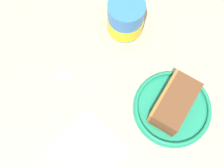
{
  "coord_description": "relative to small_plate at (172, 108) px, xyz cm",
  "views": [
    {
      "loc": [
        -24.72,
        3.25,
        68.82
      ],
      "look_at": [
        -3.38,
        9.03,
        3.0
      ],
      "focal_mm": 49.68,
      "sensor_mm": 36.0,
      "label": 1
    }
  ],
  "objects": [
    {
      "name": "tea_mug",
      "position": [
        17.49,
        15.55,
        3.55
      ],
      "size": [
        11.42,
        8.78,
        10.05
      ],
      "color": "#3372BF",
      "rests_on": "ground_plane"
    },
    {
      "name": "folded_napkin",
      "position": [
        -14.01,
        16.0,
        -0.54
      ],
      "size": [
        17.73,
        17.5,
        0.6
      ],
      "primitive_type": "cube",
      "rotation": [
        0.0,
        0.0,
        -0.47
      ],
      "color": "white",
      "rests_on": "ground_plane"
    },
    {
      "name": "small_plate",
      "position": [
        0.0,
        0.0,
        0.0
      ],
      "size": [
        17.94,
        17.94,
        1.71
      ],
      "color": "#1E8C66",
      "rests_on": "ground_plane"
    },
    {
      "name": "ground_plane",
      "position": [
        4.58,
        5.46,
        -2.67
      ],
      "size": [
        124.11,
        124.11,
        3.66
      ],
      "primitive_type": "cube",
      "color": "tan"
    },
    {
      "name": "teaspoon",
      "position": [
        1.06,
        24.82,
        -0.49
      ],
      "size": [
        3.78,
        11.18,
        0.8
      ],
      "color": "silver",
      "rests_on": "ground_plane"
    },
    {
      "name": "cake_slice",
      "position": [
        0.08,
        0.26,
        3.29
      ],
      "size": [
        13.24,
        9.67,
        6.47
      ],
      "color": "#9E662D",
      "rests_on": "small_plate"
    }
  ]
}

